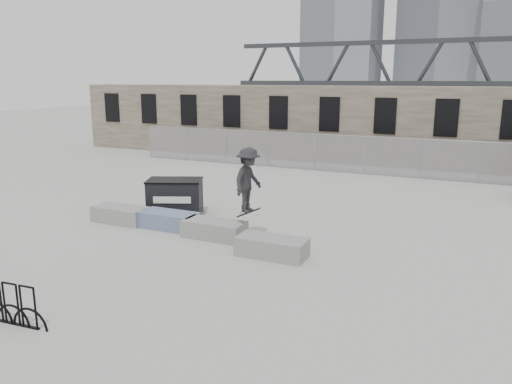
% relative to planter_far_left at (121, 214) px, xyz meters
% --- Properties ---
extents(ground, '(120.00, 120.00, 0.00)m').
position_rel_planter_far_left_xyz_m(ground, '(3.03, 0.01, -0.30)').
color(ground, '#A3A49F').
rests_on(ground, ground).
extents(stone_wall, '(36.00, 2.58, 4.50)m').
position_rel_planter_far_left_xyz_m(stone_wall, '(3.03, 16.25, 1.96)').
color(stone_wall, '#625A48').
rests_on(stone_wall, ground).
extents(chainlink_fence, '(22.06, 0.06, 2.02)m').
position_rel_planter_far_left_xyz_m(chainlink_fence, '(3.03, 12.51, 0.74)').
color(chainlink_fence, gray).
rests_on(chainlink_fence, ground).
extents(planter_far_left, '(2.00, 0.90, 0.55)m').
position_rel_planter_far_left_xyz_m(planter_far_left, '(0.00, 0.00, 0.00)').
color(planter_far_left, gray).
rests_on(planter_far_left, ground).
extents(planter_center_left, '(2.00, 0.90, 0.55)m').
position_rel_planter_far_left_xyz_m(planter_center_left, '(1.98, 0.10, 0.00)').
color(planter_center_left, '#2D4B89').
rests_on(planter_center_left, ground).
extents(planter_center_right, '(2.00, 0.90, 0.55)m').
position_rel_planter_far_left_xyz_m(planter_center_right, '(3.86, -0.17, 0.00)').
color(planter_center_right, gray).
rests_on(planter_center_right, ground).
extents(planter_offset, '(2.00, 0.90, 0.55)m').
position_rel_planter_far_left_xyz_m(planter_offset, '(6.19, -0.97, 0.00)').
color(planter_offset, gray).
rests_on(planter_offset, ground).
extents(dumpster, '(2.31, 1.90, 1.31)m').
position_rel_planter_far_left_xyz_m(dumpster, '(1.14, 1.72, 0.36)').
color(dumpster, black).
rests_on(dumpster, ground).
extents(truss_bridge, '(70.00, 3.00, 9.80)m').
position_rel_planter_far_left_xyz_m(truss_bridge, '(13.03, 55.01, 3.83)').
color(truss_bridge, '#2D3033').
rests_on(truss_bridge, ground).
extents(skateboarder, '(0.86, 1.36, 2.21)m').
position_rel_planter_far_left_xyz_m(skateboarder, '(4.92, 0.14, 1.60)').
color(skateboarder, '#232325').
rests_on(skateboarder, ground).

